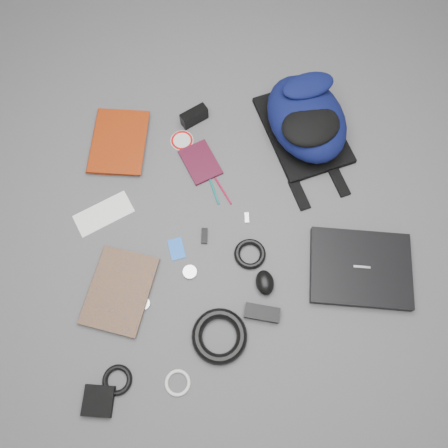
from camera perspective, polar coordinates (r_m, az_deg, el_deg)
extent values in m
plane|color=#4F4F51|center=(1.60, 0.00, -0.25)|extent=(4.00, 4.00, 0.00)
cube|color=black|center=(1.60, 17.39, -5.52)|extent=(0.41, 0.35, 0.03)
imported|color=maroon|center=(1.81, -16.86, 10.40)|extent=(0.27, 0.33, 0.03)
imported|color=#B36C0C|center=(1.59, -16.91, -7.44)|extent=(0.31, 0.34, 0.02)
cube|color=white|center=(1.67, -15.44, 1.30)|extent=(0.23, 0.16, 0.00)
cube|color=#390B1A|center=(1.70, -3.10, 8.06)|extent=(0.16, 0.19, 0.01)
cube|color=black|center=(1.78, -3.92, 13.85)|extent=(0.12, 0.08, 0.06)
cylinder|color=silver|center=(1.76, -5.51, 10.80)|extent=(0.12, 0.12, 0.00)
cylinder|color=#0C7065|center=(1.65, -1.44, 4.68)|extent=(0.03, 0.14, 0.01)
cylinder|color=#A00C2E|center=(1.65, -0.12, 4.35)|extent=(0.05, 0.12, 0.01)
cube|color=blue|center=(1.58, -6.21, -3.25)|extent=(0.06, 0.08, 0.00)
cube|color=black|center=(1.58, -2.57, -1.57)|extent=(0.03, 0.06, 0.01)
cube|color=silver|center=(1.61, 3.00, 0.83)|extent=(0.02, 0.04, 0.01)
ellipsoid|color=black|center=(1.52, 5.36, -7.62)|extent=(0.07, 0.09, 0.05)
cylinder|color=#BAB9BC|center=(1.54, -10.45, -10.18)|extent=(0.06, 0.06, 0.01)
cylinder|color=silver|center=(1.55, -4.48, -6.27)|extent=(0.05, 0.05, 0.01)
torus|color=black|center=(1.56, 3.41, -3.93)|extent=(0.14, 0.14, 0.02)
cube|color=black|center=(1.51, 4.99, -11.50)|extent=(0.13, 0.09, 0.03)
torus|color=black|center=(1.49, -0.60, -14.42)|extent=(0.21, 0.21, 0.04)
cube|color=black|center=(1.54, -16.08, -21.30)|extent=(0.11, 0.11, 0.02)
torus|color=black|center=(1.53, -13.76, -19.18)|extent=(0.10, 0.10, 0.02)
torus|color=white|center=(1.50, -6.07, -19.93)|extent=(0.10, 0.10, 0.01)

